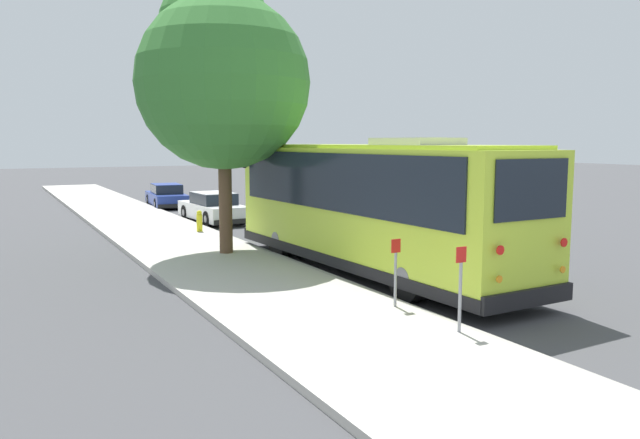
% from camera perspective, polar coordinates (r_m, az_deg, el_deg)
% --- Properties ---
extents(ground_plane, '(160.00, 160.00, 0.00)m').
position_cam_1_polar(ground_plane, '(16.20, 8.06, -5.52)').
color(ground_plane, '#474749').
extents(sidewalk_slab, '(80.00, 3.85, 0.15)m').
position_cam_1_polar(sidewalk_slab, '(14.35, -4.17, -6.82)').
color(sidewalk_slab, beige).
rests_on(sidewalk_slab, ground).
extents(curb_strip, '(80.00, 0.14, 0.15)m').
position_cam_1_polar(curb_strip, '(15.24, 2.73, -5.98)').
color(curb_strip, '#AAA69D').
rests_on(curb_strip, ground).
extents(shuttle_bus, '(11.22, 3.09, 3.62)m').
position_cam_1_polar(shuttle_bus, '(16.78, 4.51, 1.73)').
color(shuttle_bus, '#BCDB38').
rests_on(shuttle_bus, ground).
extents(parked_sedan_white, '(4.71, 1.91, 1.33)m').
position_cam_1_polar(parked_sedan_white, '(27.91, -9.76, 1.02)').
color(parked_sedan_white, silver).
rests_on(parked_sedan_white, ground).
extents(parked_sedan_blue, '(4.62, 2.02, 1.26)m').
position_cam_1_polar(parked_sedan_blue, '(35.11, -13.86, 2.08)').
color(parked_sedan_blue, navy).
rests_on(parked_sedan_blue, ground).
extents(street_tree, '(5.19, 5.19, 8.50)m').
position_cam_1_polar(street_tree, '(19.33, -9.00, 13.28)').
color(street_tree, brown).
rests_on(street_tree, sidewalk_slab).
extents(sign_post_near, '(0.06, 0.22, 1.54)m').
position_cam_1_polar(sign_post_near, '(11.37, 12.70, -6.16)').
color(sign_post_near, gray).
rests_on(sign_post_near, sidewalk_slab).
extents(sign_post_far, '(0.06, 0.22, 1.41)m').
position_cam_1_polar(sign_post_far, '(12.91, 6.92, -4.77)').
color(sign_post_far, gray).
rests_on(sign_post_far, sidewalk_slab).
extents(fire_hydrant, '(0.22, 0.22, 0.81)m').
position_cam_1_polar(fire_hydrant, '(24.06, -10.97, -0.12)').
color(fire_hydrant, gold).
rests_on(fire_hydrant, sidewalk_slab).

